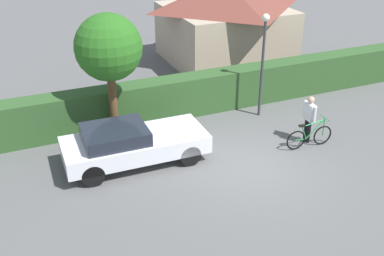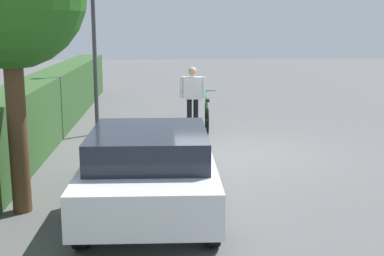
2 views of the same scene
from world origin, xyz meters
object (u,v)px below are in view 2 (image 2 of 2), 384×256
(parked_car_near, at_px, (151,163))
(street_lamp, at_px, (94,33))
(bicycle, at_px, (207,116))
(person_rider, at_px, (193,93))

(parked_car_near, bearing_deg, street_lamp, 14.86)
(bicycle, bearing_deg, parked_car_near, 166.61)
(parked_car_near, bearing_deg, bicycle, -13.39)
(person_rider, xyz_separation_m, street_lamp, (-0.42, 2.45, 1.57))
(bicycle, xyz_separation_m, street_lamp, (-0.25, 2.81, 2.15))
(parked_car_near, xyz_separation_m, person_rider, (5.88, -1.00, 0.27))
(bicycle, relative_size, street_lamp, 0.44)
(person_rider, bearing_deg, street_lamp, 99.80)
(street_lamp, bearing_deg, person_rider, -80.20)
(bicycle, bearing_deg, street_lamp, 95.14)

